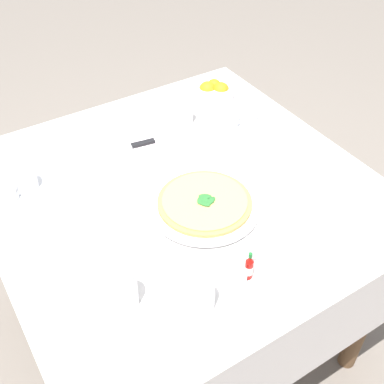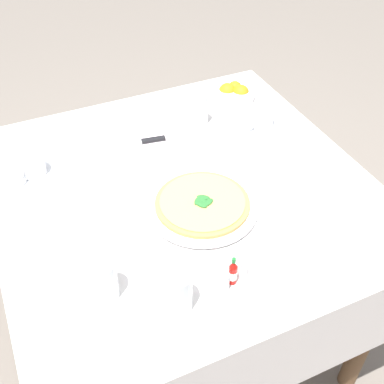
% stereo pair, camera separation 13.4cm
% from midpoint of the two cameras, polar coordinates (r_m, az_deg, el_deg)
% --- Properties ---
extents(ground_plane, '(8.00, 8.00, 0.00)m').
position_cam_midpoint_polar(ground_plane, '(1.94, -3.10, -15.76)').
color(ground_plane, slate).
extents(dining_table, '(1.05, 1.05, 0.72)m').
position_cam_midpoint_polar(dining_table, '(1.48, -3.92, -3.43)').
color(dining_table, white).
rests_on(dining_table, ground_plane).
extents(pizza_plate, '(0.30, 0.30, 0.02)m').
position_cam_midpoint_polar(pizza_plate, '(1.31, -1.43, -1.71)').
color(pizza_plate, white).
rests_on(pizza_plate, dining_table).
extents(pizza, '(0.26, 0.26, 0.02)m').
position_cam_midpoint_polar(pizza, '(1.30, -1.44, -1.26)').
color(pizza, tan).
rests_on(pizza, pizza_plate).
extents(coffee_cup_left_edge, '(0.13, 0.13, 0.07)m').
position_cam_midpoint_polar(coffee_cup_left_edge, '(1.46, -21.71, 1.13)').
color(coffee_cup_left_edge, white).
rests_on(coffee_cup_left_edge, dining_table).
extents(coffee_cup_near_left, '(0.13, 0.13, 0.06)m').
position_cam_midpoint_polar(coffee_cup_near_left, '(1.64, 4.01, 8.95)').
color(coffee_cup_near_left, white).
rests_on(coffee_cup_near_left, dining_table).
extents(water_glass_far_right, '(0.07, 0.07, 0.11)m').
position_cam_midpoint_polar(water_glass_far_right, '(1.08, -2.87, -12.02)').
color(water_glass_far_right, white).
rests_on(water_glass_far_right, dining_table).
extents(water_glass_far_left, '(0.07, 0.07, 0.10)m').
position_cam_midpoint_polar(water_glass_far_left, '(1.63, -3.46, 9.43)').
color(water_glass_far_left, white).
rests_on(water_glass_far_left, dining_table).
extents(water_glass_near_right, '(0.07, 0.07, 0.11)m').
position_cam_midpoint_polar(water_glass_near_right, '(1.10, -11.80, -11.34)').
color(water_glass_near_right, white).
rests_on(water_glass_near_right, dining_table).
extents(napkin_folded, '(0.24, 0.17, 0.02)m').
position_cam_midpoint_polar(napkin_folded, '(1.53, -9.94, 4.69)').
color(napkin_folded, white).
rests_on(napkin_folded, dining_table).
extents(dinner_knife, '(0.20, 0.05, 0.01)m').
position_cam_midpoint_polar(dinner_knife, '(1.52, -10.10, 5.09)').
color(dinner_knife, silver).
rests_on(dinner_knife, napkin_folded).
extents(citrus_bowl, '(0.15, 0.15, 0.07)m').
position_cam_midpoint_polar(citrus_bowl, '(1.77, 0.29, 11.67)').
color(citrus_bowl, white).
rests_on(citrus_bowl, dining_table).
extents(hot_sauce_bottle, '(0.02, 0.02, 0.08)m').
position_cam_midpoint_polar(hot_sauce_bottle, '(1.14, 3.33, -9.00)').
color(hot_sauce_bottle, '#B7140F').
rests_on(hot_sauce_bottle, dining_table).
extents(salt_shaker, '(0.03, 0.03, 0.06)m').
position_cam_midpoint_polar(salt_shaker, '(1.13, 2.42, -10.21)').
color(salt_shaker, white).
rests_on(salt_shaker, dining_table).
extents(pepper_shaker, '(0.03, 0.03, 0.06)m').
position_cam_midpoint_polar(pepper_shaker, '(1.16, 4.18, -8.38)').
color(pepper_shaker, white).
rests_on(pepper_shaker, dining_table).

